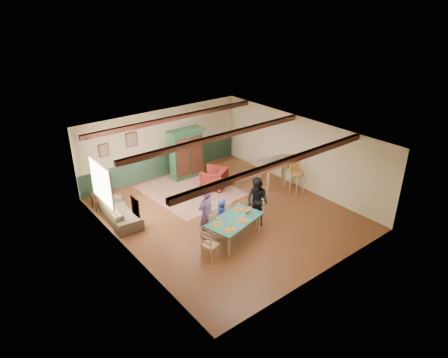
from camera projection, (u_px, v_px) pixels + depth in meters
floor at (226, 214)px, 13.41m from camera, size 8.00×8.00×0.00m
wall_back at (163, 143)px, 15.66m from camera, size 7.00×0.02×2.70m
wall_left at (126, 211)px, 10.87m from camera, size 0.02×8.00×2.70m
wall_right at (300, 152)px, 14.78m from camera, size 0.02×8.00×2.70m
ceiling at (226, 138)px, 12.24m from camera, size 7.00×8.00×0.02m
wainscot_back at (164, 164)px, 16.03m from camera, size 6.95×0.03×0.90m
ceiling_beam_front at (280, 164)px, 10.65m from camera, size 6.95×0.16×0.16m
ceiling_beam_mid at (218, 137)px, 12.56m from camera, size 6.95×0.16×0.16m
ceiling_beam_back at (174, 118)px, 14.41m from camera, size 6.95×0.16×0.16m
window_left at (101, 183)px, 12.00m from camera, size 0.06×1.60×1.30m
picture_left_wall at (135, 207)px, 10.29m from camera, size 0.04×0.42×0.52m
picture_back_a at (132, 140)px, 14.72m from camera, size 0.45×0.04×0.55m
picture_back_b at (104, 150)px, 14.17m from camera, size 0.38×0.04×0.48m
dining_table at (234, 230)px, 11.85m from camera, size 1.91×1.35×0.72m
dining_chair_far_left at (208, 225)px, 11.92m from camera, size 0.49×0.51×0.91m
dining_chair_far_right at (224, 214)px, 12.47m from camera, size 0.49×0.51×0.91m
dining_chair_end_left at (210, 244)px, 11.02m from camera, size 0.51×0.49×0.91m
dining_chair_end_right at (255, 212)px, 12.60m from camera, size 0.51×0.49×0.91m
person_man at (206, 213)px, 11.80m from camera, size 0.68×0.53×1.66m
person_woman at (257, 202)px, 12.52m from camera, size 0.77×0.89×1.59m
person_child at (222, 213)px, 12.50m from camera, size 0.53×0.41×0.97m
cat at (248, 211)px, 11.98m from camera, size 0.37×0.21×0.17m
place_setting_near_left at (230, 228)px, 11.16m from camera, size 0.44×0.37×0.11m
place_setting_near_center at (243, 219)px, 11.61m from camera, size 0.44×0.37×0.11m
place_setting_far_left at (217, 223)px, 11.43m from camera, size 0.44×0.37×0.11m
place_setting_far_right at (238, 208)px, 12.18m from camera, size 0.44×0.37×0.11m
area_rug at (190, 191)px, 14.92m from camera, size 3.09×3.59×0.01m
armoire at (186, 154)px, 15.65m from camera, size 1.42×0.61×1.97m
armchair at (214, 178)px, 14.97m from camera, size 1.19×1.20×0.80m
sofa at (120, 212)px, 12.91m from camera, size 0.97×2.12×0.60m
end_table at (99, 201)px, 13.64m from camera, size 0.45×0.45×0.54m
table_lamp at (97, 187)px, 13.41m from camera, size 0.28×0.28×0.50m
counter_table at (276, 173)px, 15.12m from camera, size 1.35×0.90×1.05m
bar_stool_left at (297, 177)px, 14.49m from camera, size 0.49×0.53×1.28m
bar_stool_right at (292, 171)px, 15.00m from camera, size 0.49×0.53×1.25m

